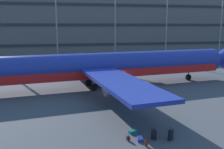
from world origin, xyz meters
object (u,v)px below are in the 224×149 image
at_px(suitcase_black, 140,139).
at_px(backpack_laid_flat, 129,138).
at_px(suitcase_large, 154,134).
at_px(backpack_orange, 146,143).
at_px(suitcase_upright, 133,132).
at_px(airliner, 98,67).
at_px(suitcase_red, 171,134).

bearing_deg(suitcase_black, backpack_laid_flat, 171.51).
relative_size(suitcase_large, backpack_orange, 1.61).
bearing_deg(suitcase_black, suitcase_upright, 94.83).
height_order(airliner, suitcase_black, airliner).
xyz_separation_m(airliner, suitcase_red, (2.47, -17.52, -2.46)).
relative_size(suitcase_large, backpack_laid_flat, 1.85).
distance_m(suitcase_black, backpack_orange, 1.00).
distance_m(airliner, backpack_laid_flat, 17.21).
height_order(airliner, suitcase_red, airliner).
relative_size(airliner, suitcase_red, 43.18).
distance_m(suitcase_upright, backpack_orange, 2.38).
xyz_separation_m(suitcase_red, suitcase_upright, (-2.38, 1.79, -0.32)).
xyz_separation_m(suitcase_upright, backpack_orange, (0.22, -2.37, 0.12)).
bearing_deg(airliner, suitcase_black, -89.30).
relative_size(airliner, backpack_orange, 76.48).
height_order(airliner, backpack_orange, airliner).
relative_size(suitcase_red, backpack_laid_flat, 2.04).
distance_m(airliner, suitcase_black, 17.33).
bearing_deg(suitcase_upright, suitcase_red, -36.95).
height_order(suitcase_red, suitcase_large, suitcase_red).
bearing_deg(airliner, suitcase_large, -85.78).
height_order(suitcase_upright, backpack_laid_flat, backpack_laid_flat).
xyz_separation_m(suitcase_large, backpack_orange, (-0.95, -0.93, -0.18)).
bearing_deg(airliner, backpack_laid_flat, -92.17).
height_order(suitcase_red, suitcase_upright, suitcase_red).
bearing_deg(backpack_laid_flat, suitcase_red, -9.73).
height_order(suitcase_red, backpack_laid_flat, suitcase_red).
height_order(suitcase_red, backpack_orange, suitcase_red).
distance_m(suitcase_black, backpack_laid_flat, 0.87).
bearing_deg(suitcase_red, suitcase_black, 169.80).
distance_m(airliner, suitcase_upright, 15.97).
bearing_deg(backpack_orange, suitcase_large, 44.33).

